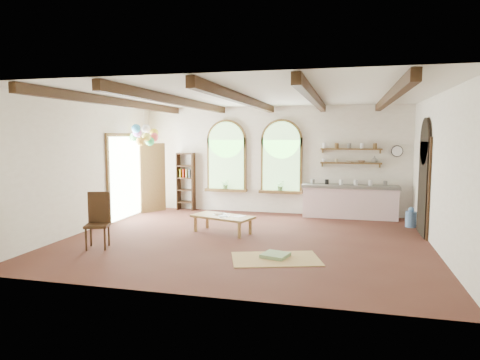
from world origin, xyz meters
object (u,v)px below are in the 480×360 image
(side_chair, at_px, (98,232))
(kitchen_counter, at_px, (350,201))
(balloon_cluster, at_px, (144,136))
(coffee_table, at_px, (222,218))

(side_chair, bearing_deg, kitchen_counter, 42.33)
(kitchen_counter, distance_m, balloon_cluster, 6.13)
(kitchen_counter, height_order, coffee_table, kitchen_counter)
(kitchen_counter, bearing_deg, coffee_table, -137.73)
(coffee_table, xyz_separation_m, balloon_cluster, (-2.73, 1.44, 1.95))
(coffee_table, bearing_deg, kitchen_counter, 42.27)
(kitchen_counter, relative_size, coffee_table, 1.66)
(kitchen_counter, bearing_deg, balloon_cluster, -167.55)
(balloon_cluster, bearing_deg, kitchen_counter, 12.45)
(coffee_table, relative_size, side_chair, 1.39)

